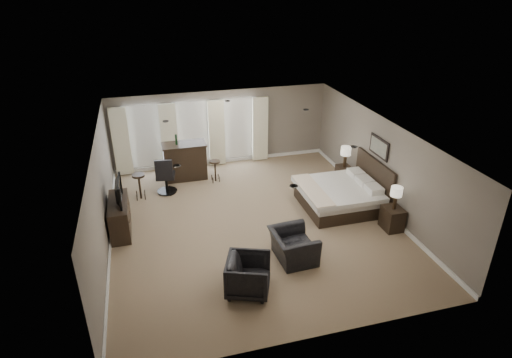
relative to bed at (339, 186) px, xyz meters
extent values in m
cube|color=#7F6A50|center=(-2.58, -0.17, -0.68)|extent=(7.60, 8.60, 0.04)
cube|color=silver|center=(-2.58, -0.17, 1.92)|extent=(7.60, 8.60, 0.04)
cube|color=slate|center=(-2.58, 4.08, 0.62)|extent=(7.50, 0.04, 2.60)
cube|color=slate|center=(-2.58, -4.42, 0.62)|extent=(7.50, 0.04, 2.60)
cube|color=slate|center=(-6.33, -0.17, 0.62)|extent=(0.04, 8.50, 2.60)
cube|color=slate|center=(1.17, -0.17, 0.62)|extent=(0.04, 8.50, 2.60)
cube|color=silver|center=(-5.18, 4.02, 0.57)|extent=(1.15, 0.04, 2.05)
cube|color=silver|center=(-3.58, 4.02, 0.57)|extent=(1.15, 0.04, 2.05)
cube|color=silver|center=(-1.98, 4.02, 0.57)|extent=(1.15, 0.04, 2.05)
cube|color=beige|center=(-5.93, 3.90, 0.50)|extent=(0.55, 0.12, 2.30)
cube|color=beige|center=(-4.38, 3.90, 0.50)|extent=(0.55, 0.12, 2.30)
cube|color=beige|center=(-2.78, 3.90, 0.50)|extent=(0.55, 0.12, 2.30)
cube|color=beige|center=(-1.23, 3.90, 0.50)|extent=(0.55, 0.12, 2.30)
cube|color=silver|center=(0.00, 0.00, 0.00)|extent=(2.15, 2.05, 1.37)
cube|color=black|center=(0.89, -1.45, -0.38)|extent=(0.46, 0.57, 0.62)
cube|color=black|center=(0.89, 1.45, -0.41)|extent=(0.41, 0.50, 0.55)
cube|color=beige|center=(0.89, -1.45, 0.24)|extent=(0.30, 0.30, 0.62)
cube|color=beige|center=(0.89, 1.45, 0.20)|extent=(0.33, 0.33, 0.67)
cube|color=slate|center=(1.12, 0.00, 1.07)|extent=(0.04, 0.96, 0.56)
cube|color=black|center=(-6.03, 0.33, -0.25)|extent=(0.48, 1.50, 0.87)
imported|color=black|center=(-6.03, 0.33, 0.26)|extent=(0.60, 1.05, 0.14)
imported|color=black|center=(-2.09, -2.01, -0.20)|extent=(0.77, 1.13, 0.96)
imported|color=black|center=(-3.39, -2.85, -0.23)|extent=(1.09, 1.12, 0.91)
cube|color=black|center=(-3.99, 3.10, -0.07)|extent=(1.40, 0.73, 1.22)
cube|color=black|center=(-5.48, 2.04, -0.29)|extent=(0.39, 0.39, 0.80)
cube|color=black|center=(-3.09, 2.62, -0.33)|extent=(0.45, 0.45, 0.72)
cube|color=black|center=(-4.69, 2.24, -0.09)|extent=(0.70, 0.70, 1.19)
camera|label=1|loc=(-5.13, -9.83, 5.50)|focal=30.00mm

